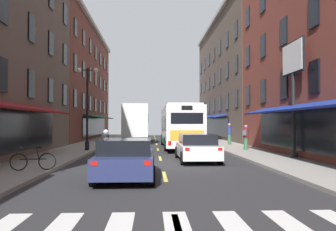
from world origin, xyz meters
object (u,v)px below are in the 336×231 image
Objects in this scene: transit_bus at (179,126)px; sedan_near at (126,158)px; sedan_mid at (197,147)px; billboard_sign at (293,70)px; box_truck at (136,123)px; pedestrian_mid at (229,133)px; motorcycle_rider at (106,149)px; sedan_far at (140,132)px; bicycle_near at (33,161)px; street_lamp_twin at (87,105)px; pedestrian_near at (246,137)px.

transit_bus is 15.31m from sedan_near.
sedan_mid reaches higher than sedan_near.
billboard_sign is 19.17m from box_truck.
billboard_sign is 1.35× the size of sedan_near.
transit_bus reaches higher than pedestrian_mid.
billboard_sign is at bearing 7.96° from motorcycle_rider.
sedan_mid is at bearing -76.92° from box_truck.
box_truck reaches higher than sedan_far.
transit_bus is at bearing 63.67° from bicycle_near.
billboard_sign is 3.62× the size of bicycle_near.
street_lamp_twin reaches higher than transit_bus.
motorcycle_rider reaches higher than bicycle_near.
transit_bus reaches higher than pedestrian_near.
billboard_sign is at bearing 33.86° from sedan_near.
billboard_sign is 11.86m from pedestrian_mid.
sedan_mid is (-5.20, -0.23, -4.07)m from billboard_sign.
billboard_sign reaches higher than sedan_mid.
box_truck is 13.96m from pedestrian_near.
billboard_sign is 10.95m from sedan_near.
transit_bus reaches higher than sedan_near.
street_lamp_twin reaches higher than pedestrian_near.
sedan_mid is at bearing 31.12° from bicycle_near.
billboard_sign is 11.14m from transit_bus.
billboard_sign is at bearing -24.74° from street_lamp_twin.
pedestrian_near is (10.97, 9.60, 0.54)m from bicycle_near.
billboard_sign is 1.30× the size of sedan_mid.
box_truck is at bearing 76.24° from street_lamp_twin.
street_lamp_twin is at bearing -149.37° from pedestrian_near.
street_lamp_twin is at bearing 88.52° from bicycle_near.
pedestrian_near is at bearing -55.06° from box_truck.
box_truck is 1.35× the size of street_lamp_twin.
pedestrian_mid is at bearing -63.63° from sedan_far.
transit_bus is at bearing 67.61° from motorcycle_rider.
bicycle_near is at bearing -160.00° from billboard_sign.
billboard_sign reaches higher than pedestrian_mid.
motorcycle_rider is 3.87m from bicycle_near.
street_lamp_twin reaches higher than bicycle_near.
street_lamp_twin is (-10.96, -5.77, 2.13)m from pedestrian_mid.
motorcycle_rider is 10.80m from pedestrian_near.
pedestrian_mid reaches higher than sedan_mid.
sedan_near is at bearing -18.95° from bicycle_near.
sedan_near is at bearing -72.96° from street_lamp_twin.
motorcycle_rider is at bearing -166.02° from sedan_mid.
pedestrian_near reaches higher than sedan_far.
billboard_sign is 13.14m from street_lamp_twin.
pedestrian_mid reaches higher than sedan_far.
sedan_far is 23.85m from pedestrian_near.
motorcycle_rider is (-0.60, -17.98, -1.22)m from box_truck.
sedan_far is 0.79× the size of street_lamp_twin.
motorcycle_rider is at bearing -72.62° from street_lamp_twin.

